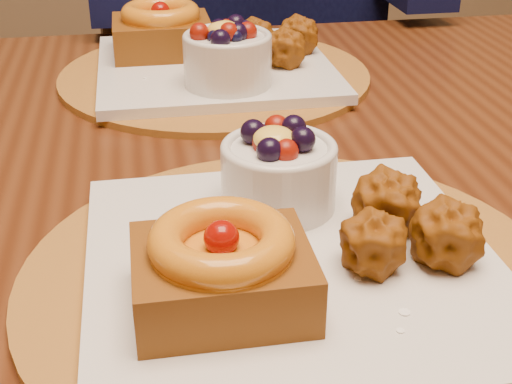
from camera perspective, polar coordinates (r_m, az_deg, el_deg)
The scene contains 4 objects.
dining_table at distance 0.73m, azimuth -1.02°, elevation -2.27°, with size 1.60×0.90×0.76m.
place_setting_near at distance 0.49m, azimuth 2.52°, elevation -4.51°, with size 0.38×0.38×0.09m.
place_setting_far at distance 0.88m, azimuth -3.55°, elevation 10.73°, with size 0.38×0.38×0.09m.
chair_far at distance 1.40m, azimuth -1.05°, elevation 7.25°, with size 0.55×0.55×0.99m.
Camera 1 is at (-0.17, -0.50, 1.04)m, focal length 50.00 mm.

